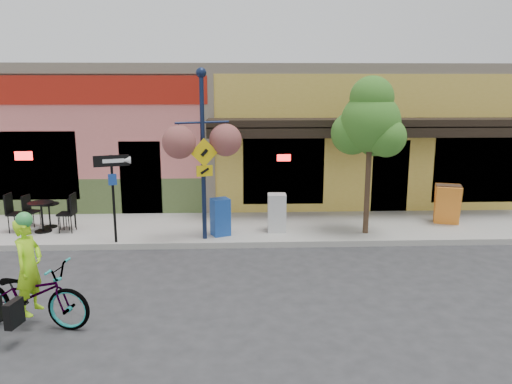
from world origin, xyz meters
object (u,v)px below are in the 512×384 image
cyclist_rider (30,281)px  newspaper_box_grey (277,213)px  one_way_sign (114,199)px  bicycle (29,295)px  newspaper_box_blue (220,217)px  street_tree (369,156)px  lamp_post (203,156)px  building (241,130)px

cyclist_rider → newspaper_box_grey: (4.40, 4.79, -0.15)m
one_way_sign → newspaper_box_grey: one_way_sign is taller
newspaper_box_grey → bicycle: bearing=-132.0°
newspaper_box_blue → street_tree: (3.74, 0.04, 1.53)m
bicycle → lamp_post: (2.61, 4.22, 1.67)m
one_way_sign → newspaper_box_blue: 2.64m
bicycle → street_tree: 8.27m
lamp_post → cyclist_rider: bearing=-140.9°
building → newspaper_box_blue: bearing=-95.5°
newspaper_box_grey → one_way_sign: bearing=-168.0°
lamp_post → one_way_sign: bearing=165.9°
bicycle → cyclist_rider: size_ratio=1.33×
newspaper_box_grey → street_tree: street_tree is taller
newspaper_box_blue → cyclist_rider: bearing=-146.2°
cyclist_rider → street_tree: street_tree is taller
street_tree → one_way_sign: bearing=-175.2°
lamp_post → one_way_sign: size_ratio=1.94×
bicycle → street_tree: size_ratio=0.52×
building → bicycle: (-3.61, -10.86, -1.70)m
cyclist_rider → newspaper_box_blue: size_ratio=1.67×
cyclist_rider → one_way_sign: 4.05m
building → one_way_sign: 7.61m
cyclist_rider → street_tree: size_ratio=0.39×
building → lamp_post: (-1.00, -6.64, -0.02)m
cyclist_rider → lamp_post: (2.56, 4.22, 1.44)m
bicycle → lamp_post: bearing=-20.8°
cyclist_rider → newspaper_box_grey: 6.50m
building → newspaper_box_grey: bearing=-82.1°
newspaper_box_grey → street_tree: size_ratio=0.25×
bicycle → street_tree: street_tree is taller
newspaper_box_blue → building: bearing=61.6°
bicycle → one_way_sign: (0.46, 4.01, 0.66)m
building → lamp_post: 6.72m
newspaper_box_grey → newspaper_box_blue: bearing=-167.4°
building → bicycle: size_ratio=8.63×
lamp_post → newspaper_box_blue: lamp_post is taller
one_way_sign → street_tree: bearing=-13.0°
one_way_sign → newspaper_box_blue: bearing=-7.0°
lamp_post → newspaper_box_blue: size_ratio=4.37×
bicycle → building: bearing=-7.4°
building → newspaper_box_blue: size_ratio=19.13×
building → newspaper_box_blue: (-0.61, -6.37, -1.62)m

